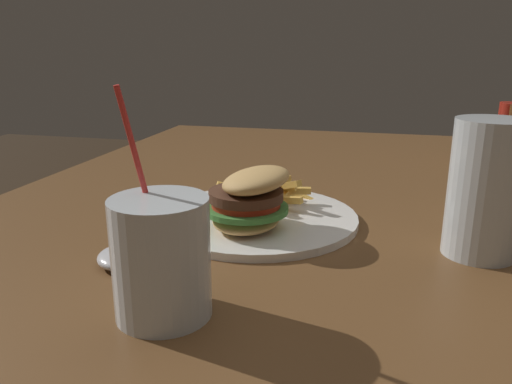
# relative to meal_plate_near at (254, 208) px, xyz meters

# --- Properties ---
(dining_table) EXTENTS (1.48, 1.21, 0.71)m
(dining_table) POSITION_rel_meal_plate_near_xyz_m (-0.04, 0.18, -0.13)
(dining_table) COLOR brown
(dining_table) RESTS_ON ground_plane
(meal_plate_near) EXTENTS (0.27, 0.27, 0.09)m
(meal_plate_near) POSITION_rel_meal_plate_near_xyz_m (0.00, 0.00, 0.00)
(meal_plate_near) COLOR white
(meal_plate_near) RESTS_ON dining_table
(beer_glass) EXTENTS (0.08, 0.08, 0.15)m
(beer_glass) POSITION_rel_meal_plate_near_xyz_m (0.03, 0.27, 0.05)
(beer_glass) COLOR silver
(beer_glass) RESTS_ON dining_table
(juice_glass) EXTENTS (0.08, 0.08, 0.20)m
(juice_glass) POSITION_rel_meal_plate_near_xyz_m (0.24, -0.02, 0.03)
(juice_glass) COLOR silver
(juice_glass) RESTS_ON dining_table
(spoon) EXTENTS (0.18, 0.13, 0.02)m
(spoon) POSITION_rel_meal_plate_near_xyz_m (0.15, -0.11, -0.02)
(spoon) COLOR silver
(spoon) RESTS_ON dining_table
(condiment_caddy) EXTENTS (0.10, 0.07, 0.12)m
(condiment_caddy) POSITION_rel_meal_plate_near_xyz_m (-0.42, 0.39, 0.02)
(condiment_caddy) COLOR brown
(condiment_caddy) RESTS_ON dining_table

